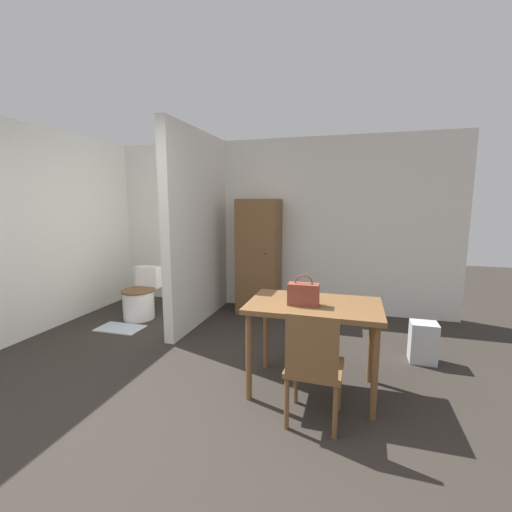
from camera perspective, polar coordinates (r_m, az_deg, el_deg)
ground_plane at (r=2.69m, az=-20.90°, el=-28.06°), size 16.00×16.00×0.00m
wall_back at (r=5.22m, az=0.81°, el=5.17°), size 5.59×0.12×2.50m
wall_left at (r=5.00m, az=-32.19°, el=3.63°), size 0.12×4.29×2.50m
partition_wall at (r=4.58m, az=-9.56°, el=4.52°), size 0.12×1.69×2.50m
dining_table at (r=2.92m, az=9.62°, el=-9.57°), size 1.08×0.68×0.77m
wooden_chair at (r=2.56m, az=9.56°, el=-17.43°), size 0.41×0.41×0.86m
toilet at (r=5.06m, az=-18.63°, el=-6.69°), size 0.45×0.59×0.68m
handbag at (r=2.80m, az=7.91°, el=-6.26°), size 0.25×0.12×0.25m
wooden_cabinet at (r=4.95m, az=0.51°, el=-0.06°), size 0.58×0.50×1.64m
bath_mat at (r=4.78m, az=-21.70°, el=-11.12°), size 0.57×0.34×0.01m
space_heater at (r=3.91m, az=26.08°, el=-12.79°), size 0.25×0.21×0.41m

